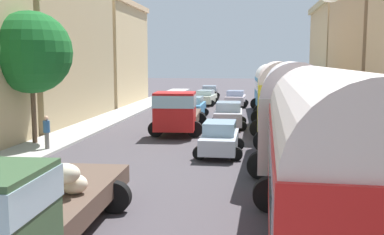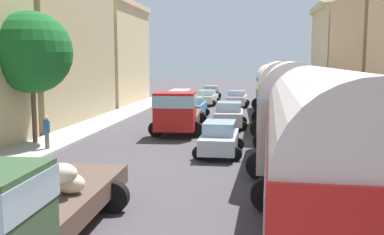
# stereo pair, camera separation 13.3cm
# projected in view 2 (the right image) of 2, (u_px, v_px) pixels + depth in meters

# --- Properties ---
(ground_plane) EXTENTS (154.00, 154.00, 0.00)m
(ground_plane) POSITION_uv_depth(u_px,v_px,m) (208.00, 124.00, 30.55)
(ground_plane) COLOR #443F44
(sidewalk_left) EXTENTS (2.50, 70.00, 0.14)m
(sidewalk_left) POSITION_uv_depth(u_px,v_px,m) (105.00, 121.00, 31.53)
(sidewalk_left) COLOR #AAA8A4
(sidewalk_left) RESTS_ON ground
(sidewalk_right) EXTENTS (2.50, 70.00, 0.14)m
(sidewalk_right) POSITION_uv_depth(u_px,v_px,m) (317.00, 125.00, 29.56)
(sidewalk_right) COLOR gray
(sidewalk_right) RESTS_ON ground
(building_left_2) EXTENTS (5.73, 13.02, 10.76)m
(building_left_2) POSITION_uv_depth(u_px,v_px,m) (46.00, 45.00, 31.39)
(building_left_2) COLOR tan
(building_left_2) RESTS_ON ground
(building_left_3) EXTENTS (5.26, 11.69, 9.87)m
(building_left_3) POSITION_uv_depth(u_px,v_px,m) (112.00, 53.00, 44.40)
(building_left_3) COLOR #CDB082
(building_left_3) RESTS_ON ground
(building_right_3) EXTENTS (5.80, 9.98, 9.06)m
(building_right_3) POSITION_uv_depth(u_px,v_px,m) (350.00, 57.00, 38.20)
(building_right_3) COLOR tan
(building_right_3) RESTS_ON ground
(parked_bus_0) EXTENTS (3.50, 9.55, 4.14)m
(parked_bus_0) POSITION_uv_depth(u_px,v_px,m) (325.00, 156.00, 9.50)
(parked_bus_0) COLOR red
(parked_bus_0) RESTS_ON ground
(parked_bus_1) EXTENTS (3.54, 8.16, 4.24)m
(parked_bus_1) POSITION_uv_depth(u_px,v_px,m) (291.00, 108.00, 18.33)
(parked_bus_1) COLOR silver
(parked_bus_1) RESTS_ON ground
(parked_bus_2) EXTENTS (3.43, 8.04, 4.23)m
(parked_bus_2) POSITION_uv_depth(u_px,v_px,m) (279.00, 93.00, 27.18)
(parked_bus_2) COLOR gold
(parked_bus_2) RESTS_ON ground
(parked_bus_3) EXTENTS (3.43, 9.81, 3.97)m
(parked_bus_3) POSITION_uv_depth(u_px,v_px,m) (273.00, 86.00, 36.04)
(parked_bus_3) COLOR teal
(parked_bus_3) RESTS_ON ground
(cargo_truck_0) EXTENTS (3.22, 7.57, 2.41)m
(cargo_truck_0) POSITION_uv_depth(u_px,v_px,m) (18.00, 206.00, 9.49)
(cargo_truck_0) COLOR #355233
(cargo_truck_0) RESTS_ON ground
(cargo_truck_1) EXTENTS (3.32, 7.19, 2.54)m
(cargo_truck_1) POSITION_uv_depth(u_px,v_px,m) (178.00, 112.00, 26.34)
(cargo_truck_1) COLOR red
(cargo_truck_1) RESTS_ON ground
(car_0) EXTENTS (2.18, 4.02, 1.59)m
(car_0) POSITION_uv_depth(u_px,v_px,m) (194.00, 107.00, 33.61)
(car_0) COLOR #478CC3
(car_0) RESTS_ON ground
(car_1) EXTENTS (2.43, 4.21, 1.44)m
(car_1) POSITION_uv_depth(u_px,v_px,m) (207.00, 97.00, 43.15)
(car_1) COLOR silver
(car_1) RESTS_ON ground
(car_2) EXTENTS (2.39, 4.18, 1.46)m
(car_2) POSITION_uv_depth(u_px,v_px,m) (211.00, 92.00, 50.25)
(car_2) COLOR #282629
(car_2) RESTS_ON ground
(car_3) EXTENTS (2.20, 3.77, 1.53)m
(car_3) POSITION_uv_depth(u_px,v_px,m) (220.00, 138.00, 20.46)
(car_3) COLOR silver
(car_3) RESTS_ON ground
(car_4) EXTENTS (2.37, 3.76, 1.66)m
(car_4) POSITION_uv_depth(u_px,v_px,m) (229.00, 115.00, 28.61)
(car_4) COLOR silver
(car_4) RESTS_ON ground
(car_5) EXTENTS (2.40, 3.74, 1.52)m
(car_5) POSITION_uv_depth(u_px,v_px,m) (237.00, 99.00, 41.45)
(car_5) COLOR silver
(car_5) RESTS_ON ground
(pedestrian_0) EXTENTS (0.43, 0.43, 1.70)m
(pedestrian_0) POSITION_uv_depth(u_px,v_px,m) (47.00, 131.00, 21.18)
(pedestrian_0) COLOR slate
(pedestrian_0) RESTS_ON ground
(streetlamp_near) EXTENTS (1.94, 0.28, 6.02)m
(streetlamp_near) POSITION_uv_depth(u_px,v_px,m) (381.00, 86.00, 11.18)
(streetlamp_near) COLOR gray
(streetlamp_near) RESTS_ON ground
(roadside_tree_2) EXTENTS (4.08, 4.08, 6.73)m
(roadside_tree_2) POSITION_uv_depth(u_px,v_px,m) (31.00, 52.00, 22.29)
(roadside_tree_2) COLOR brown
(roadside_tree_2) RESTS_ON ground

